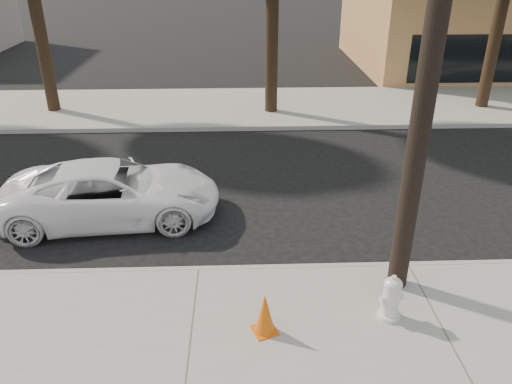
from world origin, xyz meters
TOP-DOWN VIEW (x-y plane):
  - ground at (0.00, 0.00)m, footprint 120.00×120.00m
  - near_sidewalk at (0.00, -4.30)m, footprint 90.00×4.40m
  - far_sidewalk at (0.00, 8.50)m, footprint 90.00×5.00m
  - curb_near at (0.00, -2.10)m, footprint 90.00×0.12m
  - utility_pole at (3.60, -2.70)m, footprint 1.40×0.34m
  - police_cruiser at (-2.05, 0.17)m, footprint 4.93×2.61m
  - fire_hydrant at (3.21, -3.59)m, footprint 0.41×0.37m
  - traffic_cone at (1.16, -3.85)m, footprint 0.47×0.47m

SIDE VIEW (x-z plane):
  - ground at x=0.00m, z-range 0.00..0.00m
  - near_sidewalk at x=0.00m, z-range 0.00..0.15m
  - far_sidewalk at x=0.00m, z-range 0.00..0.15m
  - curb_near at x=0.00m, z-range -0.01..0.15m
  - traffic_cone at x=1.16m, z-range 0.14..0.85m
  - fire_hydrant at x=3.21m, z-range 0.14..0.90m
  - police_cruiser at x=-2.05m, z-range 0.00..1.32m
  - utility_pole at x=3.60m, z-range 0.20..9.20m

